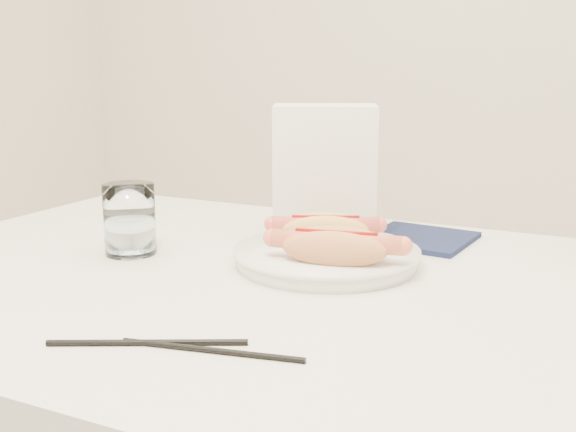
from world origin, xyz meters
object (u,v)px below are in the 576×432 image
at_px(water_glass, 130,219).
at_px(napkin_box, 325,173).
at_px(hotdog_left, 325,229).
at_px(table, 282,322).
at_px(plate, 326,258).
at_px(hotdog_right, 336,247).

bearing_deg(water_glass, napkin_box, 43.96).
bearing_deg(hotdog_left, table, -118.11).
relative_size(water_glass, napkin_box, 0.49).
distance_m(table, hotdog_left, 0.16).
xyz_separation_m(hotdog_left, water_glass, (-0.26, -0.12, 0.01)).
distance_m(plate, hotdog_left, 0.06).
relative_size(hotdog_right, napkin_box, 0.81).
relative_size(table, hotdog_left, 7.93).
bearing_deg(water_glass, hotdog_right, 3.66).
height_order(plate, hotdog_left, hotdog_left).
distance_m(hotdog_right, water_glass, 0.32).
relative_size(table, napkin_box, 5.64).
bearing_deg(hotdog_right, napkin_box, 105.62).
bearing_deg(hotdog_left, water_glass, 179.13).
bearing_deg(water_glass, plate, 13.93).
height_order(hotdog_left, hotdog_right, hotdog_right).
distance_m(hotdog_left, napkin_box, 0.13).
bearing_deg(hotdog_right, hotdog_left, 108.59).
bearing_deg(table, hotdog_right, 26.90).
xyz_separation_m(hotdog_left, napkin_box, (-0.04, 0.10, 0.07)).
xyz_separation_m(hotdog_left, hotdog_right, (0.06, -0.09, 0.00)).
bearing_deg(plate, water_glass, -166.07).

